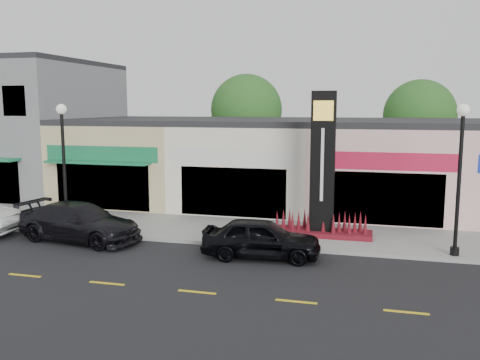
% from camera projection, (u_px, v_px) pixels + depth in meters
% --- Properties ---
extents(ground, '(120.00, 120.00, 0.00)m').
position_uv_depth(ground, '(225.00, 263.00, 18.12)').
color(ground, black).
rests_on(ground, ground).
extents(sidewalk, '(52.00, 4.30, 0.15)m').
position_uv_depth(sidewalk, '(252.00, 231.00, 22.28)').
color(sidewalk, gray).
rests_on(sidewalk, ground).
extents(curb, '(52.00, 0.20, 0.15)m').
position_uv_depth(curb, '(240.00, 245.00, 20.12)').
color(curb, gray).
rests_on(curb, ground).
extents(building_grey_2story, '(12.00, 10.95, 8.30)m').
position_uv_depth(building_grey_2story, '(8.00, 127.00, 32.97)').
color(building_grey_2story, slate).
rests_on(building_grey_2story, ground).
extents(shop_beige, '(7.00, 10.85, 4.80)m').
position_uv_depth(shop_beige, '(143.00, 158.00, 30.86)').
color(shop_beige, tan).
rests_on(shop_beige, ground).
extents(shop_cream, '(7.00, 10.01, 4.80)m').
position_uv_depth(shop_cream, '(255.00, 161.00, 29.13)').
color(shop_cream, silver).
rests_on(shop_cream, ground).
extents(shop_pink_w, '(7.00, 10.01, 4.80)m').
position_uv_depth(shop_pink_w, '(382.00, 165.00, 27.40)').
color(shop_pink_w, '#FBC1BF').
rests_on(shop_pink_w, ground).
extents(tree_rear_west, '(5.20, 5.20, 7.83)m').
position_uv_depth(tree_rear_west, '(246.00, 110.00, 37.03)').
color(tree_rear_west, '#382619').
rests_on(tree_rear_west, ground).
extents(tree_rear_mid, '(4.80, 4.80, 7.29)m').
position_uv_depth(tree_rear_mid, '(420.00, 116.00, 34.10)').
color(tree_rear_mid, '#382619').
rests_on(tree_rear_mid, ground).
extents(lamp_west_near, '(0.44, 0.44, 5.47)m').
position_uv_depth(lamp_west_near, '(64.00, 154.00, 21.99)').
color(lamp_west_near, black).
rests_on(lamp_west_near, sidewalk).
extents(lamp_east_near, '(0.44, 0.44, 5.47)m').
position_uv_depth(lamp_east_near, '(460.00, 165.00, 18.03)').
color(lamp_east_near, black).
rests_on(lamp_east_near, sidewalk).
extents(pylon_sign, '(4.20, 1.30, 6.00)m').
position_uv_depth(pylon_sign, '(322.00, 185.00, 21.07)').
color(pylon_sign, '#611011').
rests_on(pylon_sign, sidewalk).
extents(car_dark_sedan, '(2.99, 5.66, 1.56)m').
position_uv_depth(car_dark_sedan, '(80.00, 222.00, 20.95)').
color(car_dark_sedan, black).
rests_on(car_dark_sedan, ground).
extents(car_black_sedan, '(2.08, 4.46, 1.48)m').
position_uv_depth(car_black_sedan, '(261.00, 238.00, 18.60)').
color(car_black_sedan, black).
rests_on(car_black_sedan, ground).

